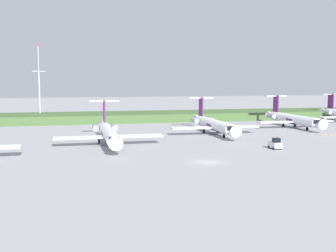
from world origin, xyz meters
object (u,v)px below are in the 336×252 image
(regional_jet_fifth, at_px, (292,119))
(baggage_tug, at_px, (275,144))
(safety_cone_front_marker, at_px, (322,135))
(regional_jet_fourth, at_px, (213,124))
(regional_jet_third, at_px, (108,133))
(antenna_mast, at_px, (39,90))
(safety_cone_mid_marker, at_px, (331,134))

(regional_jet_fifth, xyz_separation_m, baggage_tug, (-23.36, -34.72, -1.53))
(baggage_tug, bearing_deg, safety_cone_front_marker, 37.17)
(regional_jet_fourth, bearing_deg, regional_jet_third, -156.73)
(regional_jet_fourth, distance_m, antenna_mast, 64.77)
(regional_jet_fifth, bearing_deg, antenna_mast, 153.76)
(regional_jet_third, relative_size, baggage_tug, 9.69)
(antenna_mast, bearing_deg, regional_jet_third, -72.54)
(antenna_mast, relative_size, baggage_tug, 8.00)
(regional_jet_third, distance_m, regional_jet_fourth, 30.36)
(safety_cone_mid_marker, bearing_deg, baggage_tug, -145.61)
(baggage_tug, bearing_deg, regional_jet_fifth, 56.07)
(regional_jet_third, xyz_separation_m, antenna_mast, (-17.95, 57.04, 8.05))
(antenna_mast, relative_size, safety_cone_front_marker, 46.56)
(regional_jet_third, xyz_separation_m, regional_jet_fourth, (27.89, 11.99, 0.00))
(regional_jet_fifth, xyz_separation_m, antenna_mast, (-73.38, 36.16, 8.05))
(regional_jet_fourth, height_order, safety_cone_front_marker, regional_jet_fourth)
(regional_jet_third, bearing_deg, antenna_mast, 107.46)
(antenna_mast, relative_size, safety_cone_mid_marker, 46.56)
(regional_jet_fifth, relative_size, safety_cone_mid_marker, 56.36)
(regional_jet_third, height_order, baggage_tug, regional_jet_third)
(safety_cone_front_marker, height_order, safety_cone_mid_marker, same)
(baggage_tug, xyz_separation_m, safety_cone_mid_marker, (23.57, 16.13, -0.73))
(baggage_tug, height_order, safety_cone_mid_marker, baggage_tug)
(safety_cone_front_marker, bearing_deg, regional_jet_fifth, 82.02)
(regional_jet_fourth, bearing_deg, safety_cone_mid_marker, -19.27)
(regional_jet_fifth, height_order, baggage_tug, regional_jet_fifth)
(regional_jet_fifth, distance_m, safety_cone_front_marker, 19.35)
(antenna_mast, bearing_deg, safety_cone_front_marker, -37.98)
(regional_jet_fourth, bearing_deg, baggage_tug, -80.79)
(regional_jet_fourth, xyz_separation_m, regional_jet_fifth, (27.55, 8.88, 0.00))
(regional_jet_fourth, bearing_deg, regional_jet_fifth, 17.87)
(safety_cone_mid_marker, bearing_deg, regional_jet_fifth, 90.67)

